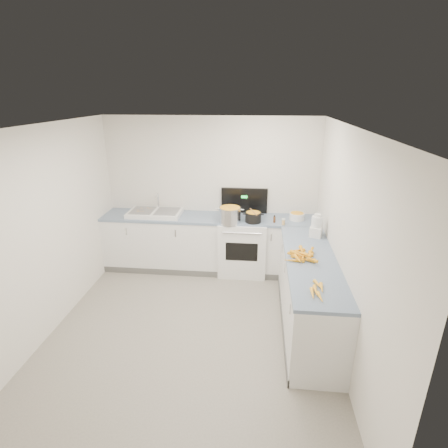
# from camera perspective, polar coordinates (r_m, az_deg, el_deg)

# --- Properties ---
(floor) EXTENTS (3.50, 4.00, 0.00)m
(floor) POSITION_cam_1_polar(r_m,az_deg,el_deg) (4.63, -5.30, -17.03)
(floor) COLOR gray
(floor) RESTS_ON ground
(ceiling) EXTENTS (3.50, 4.00, 0.00)m
(ceiling) POSITION_cam_1_polar(r_m,az_deg,el_deg) (3.69, -6.61, 15.44)
(ceiling) COLOR silver
(ceiling) RESTS_ON ground
(wall_back) EXTENTS (3.50, 0.00, 2.50)m
(wall_back) POSITION_cam_1_polar(r_m,az_deg,el_deg) (5.86, -2.04, 5.02)
(wall_back) COLOR silver
(wall_back) RESTS_ON ground
(wall_front) EXTENTS (3.50, 0.00, 2.50)m
(wall_front) POSITION_cam_1_polar(r_m,az_deg,el_deg) (2.37, -16.16, -22.02)
(wall_front) COLOR silver
(wall_front) RESTS_ON ground
(wall_left) EXTENTS (0.00, 4.00, 2.50)m
(wall_left) POSITION_cam_1_polar(r_m,az_deg,el_deg) (4.66, -27.46, -1.54)
(wall_left) COLOR silver
(wall_left) RESTS_ON ground
(wall_right) EXTENTS (0.00, 4.00, 2.50)m
(wall_right) POSITION_cam_1_polar(r_m,az_deg,el_deg) (4.04, 19.28, -3.54)
(wall_right) COLOR silver
(wall_right) RESTS_ON ground
(counter_back) EXTENTS (3.50, 0.62, 0.94)m
(counter_back) POSITION_cam_1_polar(r_m,az_deg,el_deg) (5.84, -2.34, -3.15)
(counter_back) COLOR white
(counter_back) RESTS_ON ground
(counter_right) EXTENTS (0.62, 2.20, 0.94)m
(counter_right) POSITION_cam_1_polar(r_m,az_deg,el_deg) (4.60, 13.62, -10.82)
(counter_right) COLOR white
(counter_right) RESTS_ON ground
(stove) EXTENTS (0.76, 0.65, 1.36)m
(stove) POSITION_cam_1_polar(r_m,az_deg,el_deg) (5.78, 3.06, -3.40)
(stove) COLOR white
(stove) RESTS_ON ground
(sink) EXTENTS (0.86, 0.52, 0.31)m
(sink) POSITION_cam_1_polar(r_m,az_deg,el_deg) (5.85, -11.17, 1.82)
(sink) COLOR white
(sink) RESTS_ON counter_back
(steel_pot) EXTENTS (0.44, 0.44, 0.25)m
(steel_pot) POSITION_cam_1_polar(r_m,az_deg,el_deg) (5.42, 0.97, 1.46)
(steel_pot) COLOR silver
(steel_pot) RESTS_ON stove
(black_pot) EXTENTS (0.32, 0.32, 0.18)m
(black_pot) POSITION_cam_1_polar(r_m,az_deg,el_deg) (5.43, 4.79, 1.01)
(black_pot) COLOR black
(black_pot) RESTS_ON stove
(wooden_spoon) EXTENTS (0.12, 0.34, 0.01)m
(wooden_spoon) POSITION_cam_1_polar(r_m,az_deg,el_deg) (5.40, 4.82, 2.00)
(wooden_spoon) COLOR #AD7A47
(wooden_spoon) RESTS_ON black_pot
(mixing_bowl) EXTENTS (0.27, 0.27, 0.11)m
(mixing_bowl) POSITION_cam_1_polar(r_m,az_deg,el_deg) (5.64, 11.81, 1.23)
(mixing_bowl) COLOR white
(mixing_bowl) RESTS_ON counter_back
(extract_bottle) EXTENTS (0.04, 0.04, 0.10)m
(extract_bottle) POSITION_cam_1_polar(r_m,az_deg,el_deg) (5.46, 8.23, 0.73)
(extract_bottle) COLOR #593319
(extract_bottle) RESTS_ON counter_back
(spice_jar) EXTENTS (0.05, 0.05, 0.08)m
(spice_jar) POSITION_cam_1_polar(r_m,az_deg,el_deg) (5.38, 9.66, 0.28)
(spice_jar) COLOR #E5B266
(spice_jar) RESTS_ON counter_back
(food_processor) EXTENTS (0.21, 0.23, 0.33)m
(food_processor) POSITION_cam_1_polar(r_m,az_deg,el_deg) (5.02, 14.86, -0.43)
(food_processor) COLOR white
(food_processor) RESTS_ON counter_right
(carrot_pile) EXTENTS (0.39, 0.46, 0.09)m
(carrot_pile) POSITION_cam_1_polar(r_m,az_deg,el_deg) (4.36, 12.66, -5.00)
(carrot_pile) COLOR orange
(carrot_pile) RESTS_ON counter_right
(peeled_carrots) EXTENTS (0.16, 0.41, 0.04)m
(peeled_carrots) POSITION_cam_1_polar(r_m,az_deg,el_deg) (3.70, 15.01, -10.46)
(peeled_carrots) COLOR #FFAE26
(peeled_carrots) RESTS_ON counter_right
(peelings) EXTENTS (0.24, 0.28, 0.01)m
(peelings) POSITION_cam_1_polar(r_m,az_deg,el_deg) (5.90, -13.09, 2.24)
(peelings) COLOR tan
(peelings) RESTS_ON sink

